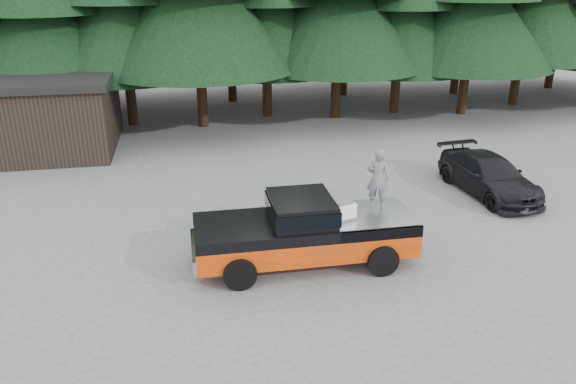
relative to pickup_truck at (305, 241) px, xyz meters
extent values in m
plane|color=#4D4D4F|center=(-1.01, 0.27, -0.67)|extent=(120.00, 120.00, 0.00)
cube|color=black|center=(-0.10, 0.00, 0.96)|extent=(1.66, 1.90, 0.59)
cube|color=white|center=(0.96, -0.18, 0.87)|extent=(0.73, 0.66, 0.41)
imported|color=slate|center=(2.08, 0.33, 1.51)|extent=(0.72, 0.62, 1.68)
imported|color=black|center=(7.44, 3.75, 0.00)|extent=(2.31, 4.77, 1.34)
cube|color=black|center=(-10.01, 12.27, 0.83)|extent=(8.00, 6.00, 3.00)
cube|color=black|center=(-10.01, 12.27, 2.48)|extent=(8.40, 6.40, 0.30)
camera|label=1|loc=(-2.93, -13.11, 6.80)|focal=35.00mm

